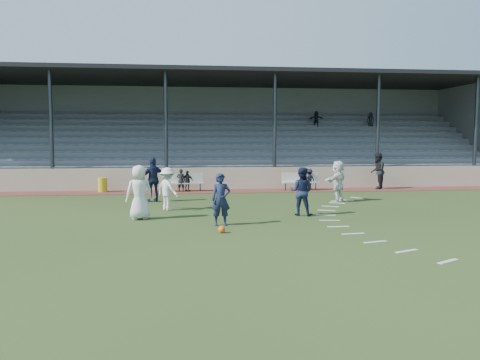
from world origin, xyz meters
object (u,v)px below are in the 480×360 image
(bench_right, at_px, (300,180))
(football, at_px, (222,229))
(player_white_lead, at_px, (139,192))
(official, at_px, (378,171))
(bench_left, at_px, (184,181))
(player_navy_lead, at_px, (221,200))
(trash_bin, at_px, (103,185))

(bench_right, relative_size, football, 9.56)
(player_white_lead, xyz_separation_m, official, (12.15, 8.46, 0.07))
(official, bearing_deg, bench_left, -60.92)
(player_navy_lead, bearing_deg, player_white_lead, 149.09)
(official, bearing_deg, bench_right, -59.13)
(football, bearing_deg, bench_right, 65.23)
(bench_right, xyz_separation_m, player_navy_lead, (-5.03, -9.84, 0.26))
(bench_left, xyz_separation_m, player_navy_lead, (1.22, -10.01, 0.26))
(player_white_lead, bearing_deg, player_navy_lead, 133.79)
(bench_right, distance_m, trash_bin, 10.49)
(bench_left, distance_m, player_navy_lead, 10.09)
(bench_right, bearing_deg, bench_left, 175.47)
(official, bearing_deg, player_white_lead, -25.75)
(trash_bin, xyz_separation_m, player_white_lead, (2.74, -8.67, 0.55))
(bench_left, xyz_separation_m, bench_right, (6.25, -0.17, 0.00))
(trash_bin, xyz_separation_m, football, (5.39, -11.37, -0.29))
(official, bearing_deg, football, -11.01)
(bench_left, relative_size, player_navy_lead, 1.20)
(player_white_lead, bearing_deg, bench_right, -150.28)
(player_navy_lead, bearing_deg, official, 44.41)
(bench_right, distance_m, official, 4.42)
(player_navy_lead, bearing_deg, football, -95.22)
(trash_bin, bearing_deg, bench_right, -1.78)
(bench_left, bearing_deg, player_white_lead, -103.79)
(player_white_lead, relative_size, player_navy_lead, 1.12)
(bench_left, height_order, player_navy_lead, player_navy_lead)
(football, bearing_deg, trash_bin, 115.35)
(bench_right, relative_size, trash_bin, 2.71)
(bench_right, relative_size, player_white_lead, 1.07)
(football, bearing_deg, bench_left, 95.86)
(football, xyz_separation_m, player_white_lead, (-2.65, 2.70, 0.84))
(player_white_lead, distance_m, player_navy_lead, 3.10)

